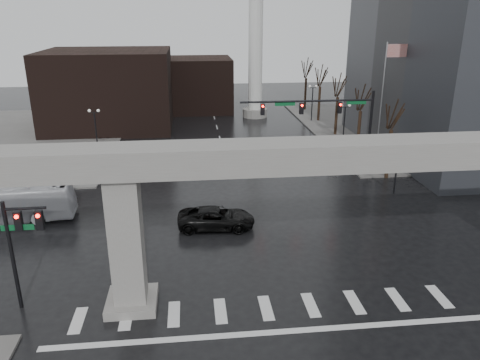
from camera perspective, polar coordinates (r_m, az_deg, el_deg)
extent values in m
plane|color=black|center=(26.30, 2.83, -14.06)|extent=(160.00, 160.00, 0.00)
cube|color=slate|center=(66.33, 20.55, 5.89)|extent=(28.00, 36.00, 0.15)
cube|color=slate|center=(63.42, -26.81, 4.41)|extent=(28.00, 36.00, 0.15)
cube|color=gray|center=(22.82, 3.16, 2.85)|extent=(48.00, 2.20, 1.40)
cube|color=gray|center=(24.41, -13.62, -7.57)|extent=(1.60, 1.60, 7.30)
cube|color=gray|center=(26.13, -13.01, -14.22)|extent=(2.60, 2.60, 0.50)
cube|color=black|center=(65.09, -15.64, 10.61)|extent=(16.00, 14.00, 10.00)
cube|color=black|center=(74.31, -5.06, 11.54)|extent=(10.00, 10.00, 8.00)
cylinder|color=white|center=(68.21, 1.96, 20.14)|extent=(2.00, 2.00, 30.00)
cylinder|color=gray|center=(69.64, 1.82, 8.20)|extent=(3.60, 3.60, 1.20)
cylinder|color=black|center=(44.83, 15.50, 5.37)|extent=(0.24, 0.24, 8.00)
cylinder|color=black|center=(42.32, 8.21, 9.50)|extent=(12.00, 0.18, 0.18)
cube|color=black|center=(43.27, 12.07, 8.62)|extent=(0.35, 0.30, 1.00)
cube|color=black|center=(42.32, 7.51, 8.64)|extent=(0.35, 0.30, 1.00)
cube|color=black|center=(41.63, 2.76, 8.60)|extent=(0.35, 0.30, 1.00)
sphere|color=#FF0C05|center=(43.05, 12.17, 8.96)|extent=(0.20, 0.20, 0.20)
cube|color=#0C5429|center=(43.68, 14.00, 9.17)|extent=(1.80, 0.05, 0.35)
cube|color=#0C5429|center=(41.90, 5.51, 9.23)|extent=(1.80, 0.05, 0.35)
cylinder|color=black|center=(26.56, -26.01, -8.39)|extent=(0.20, 0.20, 6.00)
cylinder|color=black|center=(25.18, -24.75, -3.17)|extent=(2.00, 0.14, 0.14)
cube|color=black|center=(25.55, -25.39, -4.53)|extent=(0.35, 0.30, 1.00)
cube|color=black|center=(25.23, -23.25, -4.51)|extent=(0.35, 0.30, 1.00)
cube|color=#0C5429|center=(25.72, -25.49, -5.25)|extent=(1.60, 0.05, 0.30)
cylinder|color=silver|center=(48.13, 16.81, 8.65)|extent=(0.12, 0.12, 12.00)
cube|color=#AF2412|center=(47.87, 18.59, 14.73)|extent=(2.00, 0.03, 1.20)
cylinder|color=black|center=(41.30, 18.57, 1.52)|extent=(0.14, 0.14, 4.80)
cube|color=black|center=(40.67, 18.93, 4.67)|extent=(0.90, 0.06, 0.06)
sphere|color=silver|center=(40.43, 18.38, 4.94)|extent=(0.32, 0.32, 0.32)
sphere|color=silver|center=(40.81, 19.53, 4.94)|extent=(0.32, 0.32, 0.32)
cylinder|color=black|center=(53.82, 12.54, 6.22)|extent=(0.14, 0.14, 4.80)
cube|color=black|center=(53.33, 12.73, 8.67)|extent=(0.90, 0.06, 0.06)
sphere|color=silver|center=(53.15, 12.28, 8.88)|extent=(0.32, 0.32, 0.32)
sphere|color=silver|center=(53.44, 13.21, 8.87)|extent=(0.32, 0.32, 0.32)
cylinder|color=black|center=(66.93, 8.78, 9.08)|extent=(0.14, 0.14, 4.80)
cube|color=black|center=(66.54, 8.88, 11.06)|extent=(0.90, 0.06, 0.06)
sphere|color=silver|center=(66.39, 8.51, 11.24)|extent=(0.32, 0.32, 0.32)
sphere|color=silver|center=(66.62, 9.27, 11.23)|extent=(0.32, 0.32, 0.32)
cylinder|color=black|center=(38.86, -20.63, 0.14)|extent=(0.14, 0.14, 4.80)
cube|color=black|center=(38.18, -21.06, 3.46)|extent=(0.90, 0.06, 0.06)
sphere|color=silver|center=(38.25, -21.74, 3.71)|extent=(0.32, 0.32, 0.32)
sphere|color=silver|center=(38.01, -20.44, 3.78)|extent=(0.32, 0.32, 0.32)
cylinder|color=black|center=(51.97, -17.11, 5.33)|extent=(0.14, 0.14, 4.80)
cube|color=black|center=(51.46, -17.37, 7.86)|extent=(0.90, 0.06, 0.06)
sphere|color=silver|center=(51.51, -17.89, 8.04)|extent=(0.32, 0.32, 0.32)
sphere|color=silver|center=(51.34, -16.90, 8.11)|extent=(0.32, 0.32, 0.32)
cylinder|color=black|center=(65.45, -15.00, 8.39)|extent=(0.14, 0.14, 4.80)
cube|color=black|center=(65.05, -15.18, 10.42)|extent=(0.90, 0.06, 0.06)
sphere|color=silver|center=(65.09, -15.60, 10.57)|extent=(0.32, 0.32, 0.32)
sphere|color=silver|center=(64.95, -14.80, 10.62)|extent=(0.32, 0.32, 0.32)
cylinder|color=black|center=(45.22, 17.67, 3.00)|extent=(0.34, 0.34, 4.55)
cylinder|color=black|center=(44.34, 18.17, 7.63)|extent=(0.12, 1.52, 2.98)
cylinder|color=black|center=(44.81, 18.60, 7.39)|extent=(0.83, 1.14, 2.51)
cylinder|color=black|center=(52.34, 14.26, 5.61)|extent=(0.34, 0.34, 4.66)
cylinder|color=black|center=(51.57, 14.62, 9.73)|extent=(0.12, 1.55, 3.05)
cylinder|color=black|center=(52.02, 15.02, 9.51)|extent=(0.85, 1.16, 2.57)
cylinder|color=black|center=(59.69, 11.66, 7.58)|extent=(0.34, 0.34, 4.76)
cylinder|color=black|center=(59.01, 11.92, 11.29)|extent=(0.12, 1.59, 3.11)
cylinder|color=black|center=(59.43, 12.30, 11.08)|extent=(0.86, 1.18, 2.62)
cylinder|color=black|center=(67.18, 9.61, 9.10)|extent=(0.34, 0.34, 4.87)
cylinder|color=black|center=(66.57, 9.81, 12.48)|extent=(0.12, 1.62, 3.18)
cylinder|color=black|center=(66.98, 10.16, 12.28)|extent=(0.88, 1.20, 2.68)
cylinder|color=black|center=(74.79, 7.97, 10.30)|extent=(0.34, 0.34, 4.97)
cylinder|color=black|center=(74.23, 8.12, 13.41)|extent=(0.12, 1.65, 3.25)
cylinder|color=black|center=(74.62, 8.45, 13.23)|extent=(0.89, 1.23, 2.74)
imported|color=black|center=(33.54, -2.91, -4.66)|extent=(5.65, 2.94, 1.52)
imported|color=black|center=(47.38, -4.56, 2.57)|extent=(2.08, 3.92, 1.27)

